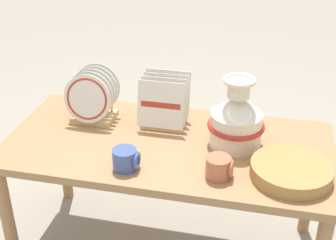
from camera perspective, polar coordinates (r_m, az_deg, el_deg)
name	(u,v)px	position (r m, az deg, el deg)	size (l,w,h in m)	color
display_table	(168,157)	(2.04, 0.00, -4.51)	(1.39, 0.68, 0.61)	#9E754C
ceramic_vase	(236,119)	(1.94, 8.35, 0.11)	(0.24, 0.24, 0.31)	silver
dish_rack_round_plates	(92,99)	(2.16, -9.22, 2.51)	(0.22, 0.19, 0.24)	tan
dish_rack_square_plates	(164,107)	(2.10, -0.46, 1.64)	(0.21, 0.19, 0.23)	tan
wicker_charger_stack	(291,171)	(1.83, 14.78, -6.02)	(0.31, 0.31, 0.05)	#AD7F47
mug_cobalt_glaze	(126,159)	(1.82, -5.15, -4.79)	(0.10, 0.10, 0.08)	#42569E
mug_terracotta_glaze	(219,167)	(1.78, 6.29, -5.76)	(0.10, 0.10, 0.08)	#B76647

